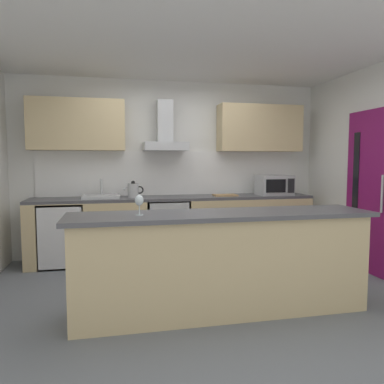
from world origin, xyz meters
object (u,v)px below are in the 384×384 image
(chopping_board, at_px, (225,195))
(sink, at_px, (101,196))
(microwave, at_px, (274,185))
(range_hood, at_px, (165,135))
(kettle, at_px, (133,190))
(oven, at_px, (167,227))
(refrigerator, at_px, (63,234))
(wine_glass, at_px, (139,201))

(chopping_board, bearing_deg, sink, 178.88)
(sink, relative_size, chopping_board, 1.47)
(microwave, distance_m, range_hood, 1.80)
(chopping_board, bearing_deg, microwave, -0.31)
(range_hood, xyz_separation_m, chopping_board, (0.87, -0.15, -0.88))
(kettle, distance_m, range_hood, 0.93)
(kettle, height_order, range_hood, range_hood)
(microwave, xyz_separation_m, kettle, (-2.11, -0.01, -0.04))
(oven, height_order, chopping_board, chopping_board)
(oven, relative_size, range_hood, 1.11)
(oven, height_order, range_hood, range_hood)
(refrigerator, distance_m, kettle, 1.12)
(microwave, xyz_separation_m, wine_glass, (-2.17, -1.96, 0.02))
(sink, relative_size, range_hood, 0.69)
(refrigerator, distance_m, wine_glass, 2.27)
(microwave, distance_m, wine_glass, 2.93)
(refrigerator, height_order, microwave, microwave)
(microwave, relative_size, range_hood, 0.69)
(microwave, height_order, chopping_board, microwave)
(range_hood, bearing_deg, chopping_board, -10.04)
(range_hood, bearing_deg, microwave, -5.49)
(refrigerator, distance_m, range_hood, 1.98)
(oven, relative_size, chopping_board, 2.35)
(oven, bearing_deg, refrigerator, -179.89)
(range_hood, height_order, chopping_board, range_hood)
(oven, distance_m, sink, 1.02)
(refrigerator, height_order, wine_glass, wine_glass)
(wine_glass, bearing_deg, chopping_board, 54.65)
(refrigerator, distance_m, chopping_board, 2.34)
(refrigerator, bearing_deg, range_hood, 5.30)
(sink, bearing_deg, oven, -0.69)
(oven, xyz_separation_m, kettle, (-0.47, -0.03, 0.55))
(range_hood, bearing_deg, wine_glass, -104.03)
(refrigerator, xyz_separation_m, chopping_board, (2.29, -0.02, 0.49))
(microwave, xyz_separation_m, chopping_board, (-0.77, 0.00, -0.14))
(oven, bearing_deg, sink, 179.31)
(sink, height_order, kettle, sink)
(sink, distance_m, chopping_board, 1.77)
(range_hood, xyz_separation_m, wine_glass, (-0.53, -2.12, -0.72))
(range_hood, bearing_deg, kettle, -160.92)
(oven, relative_size, microwave, 1.60)
(chopping_board, bearing_deg, refrigerator, 179.48)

